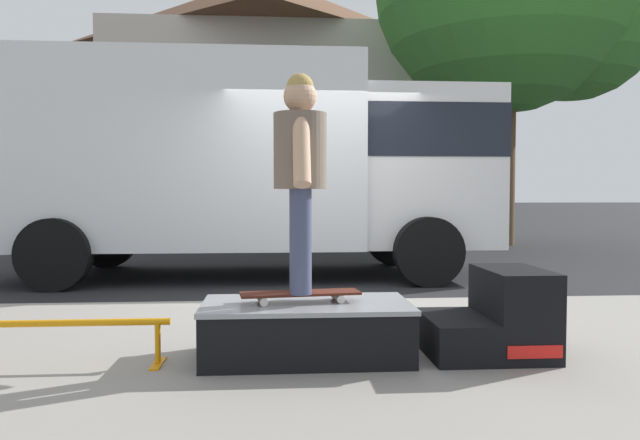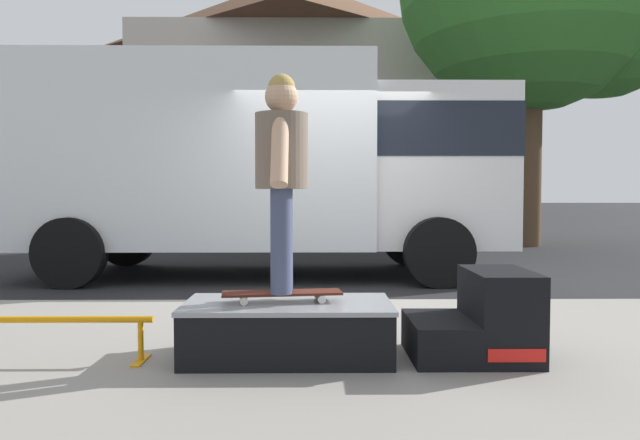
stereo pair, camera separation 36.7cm
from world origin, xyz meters
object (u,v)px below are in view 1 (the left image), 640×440
object	(u,v)px
kicker_ramp	(495,319)
skater_kid	(300,164)
box_truck	(251,159)
skateboard	(300,294)
grind_rail	(51,331)
skate_box	(306,328)

from	to	relation	value
kicker_ramp	skater_kid	size ratio (longest dim) A/B	0.56
kicker_ramp	box_truck	bearing A→B (deg)	110.61
skateboard	skater_kid	size ratio (longest dim) A/B	0.56
grind_rail	box_truck	xyz separation A→B (m)	(1.04, 4.93, 1.36)
skater_kid	box_truck	distance (m)	4.89
kicker_ramp	skate_box	bearing A→B (deg)	179.98
skater_kid	skate_box	bearing A→B (deg)	-1.16
skate_box	grind_rail	world-z (taller)	skate_box
skate_box	skateboard	world-z (taller)	skateboard
box_truck	skateboard	bearing A→B (deg)	-83.93
kicker_ramp	skateboard	distance (m)	1.32
skate_box	kicker_ramp	bearing A→B (deg)	-0.02
skate_box	grind_rail	size ratio (longest dim) A/B	0.92
skate_box	box_truck	size ratio (longest dim) A/B	0.20
skateboard	box_truck	xyz separation A→B (m)	(-0.52, 4.85, 1.16)
kicker_ramp	box_truck	size ratio (longest dim) A/B	0.12
skate_box	box_truck	distance (m)	5.08
kicker_ramp	skater_kid	xyz separation A→B (m)	(-1.31, 0.00, 1.03)
skate_box	skateboard	distance (m)	0.23
kicker_ramp	grind_rail	size ratio (longest dim) A/B	0.54
skate_box	skater_kid	size ratio (longest dim) A/B	0.96
kicker_ramp	grind_rail	xyz separation A→B (m)	(-2.87, -0.08, -0.02)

